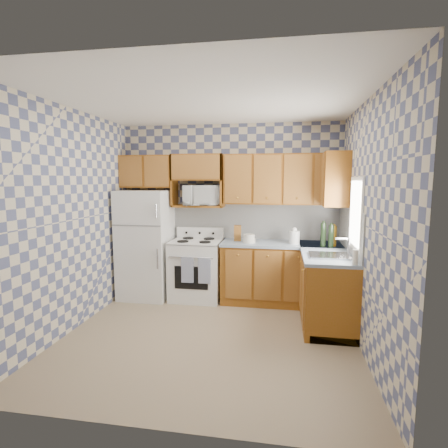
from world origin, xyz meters
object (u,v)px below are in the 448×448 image
(electric_kettle, at_px, (294,237))
(refrigerator, at_px, (146,244))
(microwave, at_px, (201,195))
(stove_body, at_px, (197,270))

(electric_kettle, bearing_deg, refrigerator, 179.41)
(microwave, bearing_deg, refrigerator, 175.30)
(stove_body, xyz_separation_m, microwave, (0.04, 0.15, 1.16))
(stove_body, height_order, microwave, microwave)
(refrigerator, bearing_deg, stove_body, 1.78)
(refrigerator, height_order, electric_kettle, refrigerator)
(electric_kettle, bearing_deg, stove_body, 178.12)
(stove_body, bearing_deg, microwave, 75.53)
(refrigerator, relative_size, microwave, 2.99)
(stove_body, relative_size, electric_kettle, 4.81)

